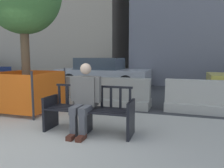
% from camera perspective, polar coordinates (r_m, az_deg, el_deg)
% --- Properties ---
extents(ground_plane, '(200.00, 200.00, 0.00)m').
position_cam_1_polar(ground_plane, '(3.91, -23.39, -15.01)').
color(ground_plane, '#ADA89E').
extents(street_asphalt, '(120.00, 12.00, 0.01)m').
position_cam_1_polar(street_asphalt, '(11.76, 5.35, 0.17)').
color(street_asphalt, '#333335').
rests_on(street_asphalt, ground).
extents(street_bench, '(1.69, 0.55, 0.88)m').
position_cam_1_polar(street_bench, '(4.21, -6.05, -7.21)').
color(street_bench, black).
rests_on(street_bench, ground).
extents(seated_person, '(0.58, 0.72, 1.31)m').
position_cam_1_polar(seated_person, '(4.12, -7.21, -3.36)').
color(seated_person, '#66605B').
rests_on(seated_person, ground).
extents(jersey_barrier_centre, '(2.02, 0.73, 0.84)m').
position_cam_1_polar(jersey_barrier_centre, '(6.27, 0.85, -2.89)').
color(jersey_barrier_centre, gray).
rests_on(jersey_barrier_centre, ground).
extents(jersey_barrier_left, '(2.03, 0.76, 0.84)m').
position_cam_1_polar(jersey_barrier_left, '(7.17, -16.36, -1.91)').
color(jersey_barrier_left, '#9E998E').
rests_on(jersey_barrier_left, ground).
extents(jersey_barrier_right, '(2.03, 0.77, 0.84)m').
position_cam_1_polar(jersey_barrier_right, '(6.10, 23.15, -3.76)').
color(jersey_barrier_right, '#ADA89E').
rests_on(jersey_barrier_right, ground).
extents(construction_fence, '(1.50, 1.50, 1.12)m').
position_cam_1_polar(construction_fence, '(6.22, -21.30, -1.42)').
color(construction_fence, '#2D2D33').
rests_on(construction_fence, ground).
extents(car_sedan_far, '(4.46, 2.04, 1.37)m').
position_cam_1_polar(car_sedan_far, '(10.67, -2.49, 3.13)').
color(car_sedan_far, '#B7B7BC').
rests_on(car_sedan_far, ground).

